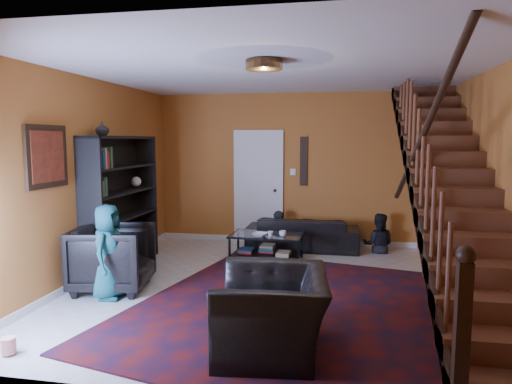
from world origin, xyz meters
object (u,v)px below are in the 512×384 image
coffee_table (267,246)px  armchair_left (113,258)px  bookshelf (122,205)px  armchair_right (272,312)px  sofa (303,233)px

coffee_table → armchair_left: bearing=-134.3°
bookshelf → coffee_table: (2.08, 0.79, -0.71)m
armchair_left → armchair_right: size_ratio=0.82×
bookshelf → sofa: 3.17m
coffee_table → armchair_right: bearing=-79.9°
armchair_left → armchair_right: (2.29, -1.35, -0.06)m
bookshelf → armchair_right: bookshelf is taller
bookshelf → armchair_right: size_ratio=1.76×
bookshelf → coffee_table: size_ratio=1.70×
sofa → coffee_table: 1.04m
armchair_right → sofa: bearing=174.7°
sofa → bookshelf: bearing=33.2°
bookshelf → armchair_right: bearing=-41.4°
armchair_left → coffee_table: 2.48m
sofa → armchair_right: 4.03m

